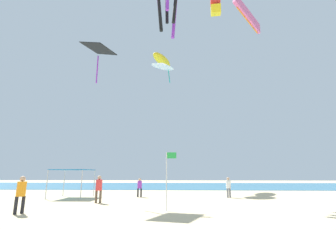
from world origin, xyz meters
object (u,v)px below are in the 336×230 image
at_px(canopy_tent, 73,171).
at_px(kite_box_red, 215,5).
at_px(person_rightmost, 140,186).
at_px(kite_inflatable_yellow, 162,60).
at_px(person_leftmost, 228,186).
at_px(kite_parafoil_pink, 247,15).
at_px(kite_diamond_black, 99,50).
at_px(person_central, 99,187).
at_px(banner_flag, 168,175).
at_px(kite_delta_white, 163,65).
at_px(person_near_tent, 21,191).

distance_m(canopy_tent, kite_box_red, 23.32).
bearing_deg(person_rightmost, kite_inflatable_yellow, -115.54).
bearing_deg(person_leftmost, kite_parafoil_pink, -165.41).
distance_m(person_rightmost, kite_diamond_black, 13.01).
bearing_deg(kite_parafoil_pink, person_rightmost, 165.46).
bearing_deg(kite_diamond_black, person_central, -126.22).
height_order(banner_flag, kite_delta_white, kite_delta_white).
xyz_separation_m(person_rightmost, kite_box_red, (7.88, 2.30, 19.91)).
distance_m(person_near_tent, person_rightmost, 10.63).
xyz_separation_m(person_near_tent, kite_parafoil_pink, (17.75, 16.78, 21.86)).
xyz_separation_m(kite_parafoil_pink, kite_inflatable_yellow, (-12.16, 8.53, -2.32)).
height_order(person_near_tent, person_central, person_near_tent).
bearing_deg(person_central, person_near_tent, 75.46).
bearing_deg(canopy_tent, banner_flag, -40.06).
bearing_deg(kite_parafoil_pink, person_leftmost, -168.49).
distance_m(person_central, kite_box_red, 23.23).
relative_size(canopy_tent, kite_inflatable_yellow, 0.56).
bearing_deg(person_near_tent, banner_flag, -42.36).
height_order(person_central, kite_box_red, kite_box_red).
distance_m(person_central, person_rightmost, 5.09).
height_order(person_central, banner_flag, banner_flag).
relative_size(person_central, banner_flag, 0.58).
bearing_deg(kite_diamond_black, canopy_tent, 79.76).
bearing_deg(kite_parafoil_pink, kite_inflatable_yellow, 100.89).
xyz_separation_m(person_near_tent, person_leftmost, (12.64, 9.33, -0.12)).
height_order(person_central, kite_inflatable_yellow, kite_inflatable_yellow).
distance_m(person_rightmost, banner_flag, 8.62).
bearing_deg(person_leftmost, kite_diamond_black, -32.18).
bearing_deg(kite_box_red, person_near_tent, -131.70).
xyz_separation_m(person_central, kite_inflatable_yellow, (2.98, 20.42, 19.55)).
xyz_separation_m(person_rightmost, kite_parafoil_pink, (12.92, 7.31, 22.03)).
bearing_deg(kite_parafoil_pink, canopy_tent, 159.10).
bearing_deg(kite_delta_white, person_leftmost, 68.78).
relative_size(kite_parafoil_pink, kite_box_red, 2.00).
xyz_separation_m(kite_delta_white, kite_box_red, (6.57, -7.80, 3.73)).
xyz_separation_m(person_leftmost, person_central, (-10.03, -4.44, 0.11)).
relative_size(person_leftmost, kite_delta_white, 0.37).
bearing_deg(person_rightmost, person_leftmost, 156.23).
xyz_separation_m(person_near_tent, kite_inflatable_yellow, (5.59, 25.31, 19.53)).
height_order(person_near_tent, person_rightmost, person_near_tent).
height_order(person_leftmost, kite_diamond_black, kite_diamond_black).
height_order(banner_flag, kite_parafoil_pink, kite_parafoil_pink).
bearing_deg(kite_diamond_black, kite_delta_white, -1.63).
bearing_deg(person_rightmost, kite_box_red, 173.45).
height_order(person_near_tent, person_leftmost, person_near_tent).
relative_size(kite_parafoil_pink, kite_inflatable_yellow, 0.88).
bearing_deg(kite_delta_white, person_rightmost, 28.97).
relative_size(person_central, kite_parafoil_pink, 0.38).
height_order(person_leftmost, banner_flag, banner_flag).
bearing_deg(kite_diamond_black, banner_flag, -110.46).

